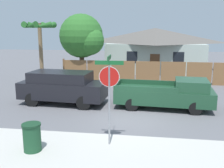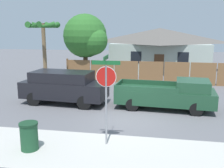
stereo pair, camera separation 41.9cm
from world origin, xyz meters
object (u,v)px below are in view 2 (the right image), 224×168
(palm_tree, at_px, (43,31))
(red_suv, at_px, (64,86))
(stop_sign, at_px, (106,85))
(house, at_px, (159,49))
(oak_tree, at_px, (87,37))
(orange_pickup, at_px, (169,94))
(trash_bin, at_px, (29,136))

(palm_tree, relative_size, red_suv, 0.95)
(palm_tree, bearing_deg, stop_sign, -54.73)
(house, height_order, oak_tree, oak_tree)
(red_suv, height_order, stop_sign, stop_sign)
(oak_tree, bearing_deg, palm_tree, -127.95)
(red_suv, bearing_deg, orange_pickup, 3.92)
(red_suv, height_order, orange_pickup, red_suv)
(red_suv, relative_size, orange_pickup, 0.94)
(palm_tree, distance_m, orange_pickup, 10.58)
(house, distance_m, palm_tree, 12.89)
(orange_pickup, xyz_separation_m, trash_bin, (-5.13, -5.97, -0.30))
(stop_sign, bearing_deg, palm_tree, 123.73)
(red_suv, distance_m, stop_sign, 6.29)
(orange_pickup, bearing_deg, stop_sign, -112.10)
(palm_tree, distance_m, red_suv, 6.12)
(oak_tree, relative_size, stop_sign, 1.64)
(palm_tree, height_order, stop_sign, palm_tree)
(palm_tree, bearing_deg, red_suv, -54.53)
(oak_tree, relative_size, orange_pickup, 1.03)
(trash_bin, bearing_deg, orange_pickup, 49.33)
(oak_tree, height_order, red_suv, oak_tree)
(oak_tree, bearing_deg, trash_bin, -83.59)
(house, relative_size, oak_tree, 1.86)
(orange_pickup, bearing_deg, oak_tree, 135.76)
(oak_tree, distance_m, red_suv, 7.90)
(palm_tree, bearing_deg, orange_pickup, -25.49)
(house, relative_size, trash_bin, 10.03)
(oak_tree, xyz_separation_m, stop_sign, (4.17, -12.47, -1.30))
(house, relative_size, stop_sign, 3.05)
(house, bearing_deg, trash_bin, -102.97)
(red_suv, relative_size, trash_bin, 4.92)
(orange_pickup, bearing_deg, trash_bin, -126.58)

